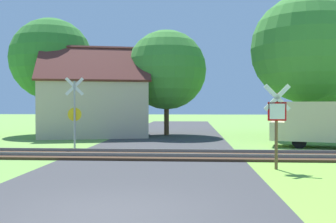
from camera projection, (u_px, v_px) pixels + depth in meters
ground_plane at (109, 216)px, 6.92m from camera, size 160.00×160.00×0.00m
road_asphalt at (128, 191)px, 8.91m from camera, size 7.00×80.00×0.01m
rail_track at (154, 155)px, 15.07m from camera, size 60.00×2.60×0.22m
stop_sign_near at (277, 119)px, 11.95m from camera, size 0.87×0.18×2.75m
crossing_sign_far at (75, 109)px, 17.66m from camera, size 0.85×0.28×3.40m
house at (95, 106)px, 25.29m from camera, size 8.18×7.14×6.08m
tree_center at (167, 70)px, 25.98m from camera, size 5.51×5.51×7.29m
tree_right at (305, 49)px, 22.84m from camera, size 6.52×6.52×8.80m
tree_left at (51, 59)px, 27.07m from camera, size 5.88×5.88×8.36m
tree_far at (321, 70)px, 27.21m from camera, size 6.12×6.12×7.73m
mail_truck at (327, 122)px, 18.15m from camera, size 5.22×3.12×2.24m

